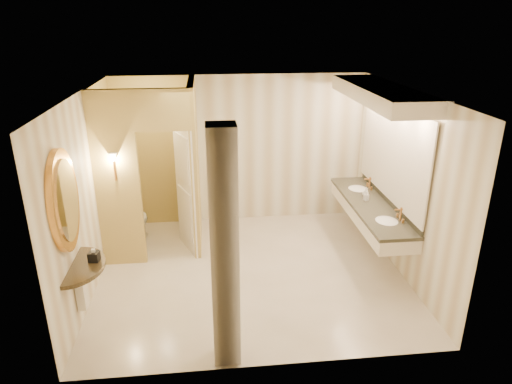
% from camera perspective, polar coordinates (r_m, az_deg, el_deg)
% --- Properties ---
extents(floor, '(4.50, 4.50, 0.00)m').
position_cam_1_polar(floor, '(7.04, -0.64, -9.93)').
color(floor, silver).
rests_on(floor, ground).
extents(ceiling, '(4.50, 4.50, 0.00)m').
position_cam_1_polar(ceiling, '(6.10, -0.75, 12.33)').
color(ceiling, silver).
rests_on(ceiling, wall_back).
extents(wall_back, '(4.50, 0.02, 2.70)m').
position_cam_1_polar(wall_back, '(8.34, -2.05, 5.27)').
color(wall_back, white).
rests_on(wall_back, floor).
extents(wall_front, '(4.50, 0.02, 2.70)m').
position_cam_1_polar(wall_front, '(4.65, 1.75, -8.38)').
color(wall_front, white).
rests_on(wall_front, floor).
extents(wall_left, '(0.02, 4.00, 2.70)m').
position_cam_1_polar(wall_left, '(6.63, -20.42, -0.39)').
color(wall_left, white).
rests_on(wall_left, floor).
extents(wall_right, '(0.02, 4.00, 2.70)m').
position_cam_1_polar(wall_right, '(7.02, 17.92, 1.09)').
color(wall_right, white).
rests_on(wall_right, floor).
extents(toilet_closet, '(1.50, 1.55, 2.70)m').
position_cam_1_polar(toilet_closet, '(7.34, -10.20, 2.98)').
color(toilet_closet, tan).
rests_on(toilet_closet, floor).
extents(wall_sconce, '(0.14, 0.14, 0.42)m').
position_cam_1_polar(wall_sconce, '(6.84, -17.39, 4.02)').
color(wall_sconce, '#BF7F3D').
rests_on(wall_sconce, toilet_closet).
extents(vanity, '(0.75, 2.63, 2.09)m').
position_cam_1_polar(vanity, '(7.18, 14.94, 4.21)').
color(vanity, white).
rests_on(vanity, floor).
extents(console_shelf, '(0.93, 0.93, 1.91)m').
position_cam_1_polar(console_shelf, '(5.69, -22.41, -4.40)').
color(console_shelf, black).
rests_on(console_shelf, floor).
extents(pillar, '(0.29, 0.29, 2.70)m').
position_cam_1_polar(pillar, '(4.78, -3.97, -7.48)').
color(pillar, white).
rests_on(pillar, floor).
extents(tissue_box, '(0.13, 0.13, 0.12)m').
position_cam_1_polar(tissue_box, '(5.87, -19.59, -7.60)').
color(tissue_box, black).
rests_on(tissue_box, console_shelf).
extents(toilet, '(0.49, 0.74, 0.70)m').
position_cam_1_polar(toilet, '(8.06, -14.89, -3.62)').
color(toilet, white).
rests_on(toilet, floor).
extents(soap_bottle_a, '(0.08, 0.09, 0.15)m').
position_cam_1_polar(soap_bottle_a, '(7.49, 13.62, -0.47)').
color(soap_bottle_a, beige).
rests_on(soap_bottle_a, vanity).
extents(soap_bottle_b, '(0.12, 0.12, 0.13)m').
position_cam_1_polar(soap_bottle_b, '(7.67, 13.53, -0.03)').
color(soap_bottle_b, silver).
rests_on(soap_bottle_b, vanity).
extents(soap_bottle_c, '(0.09, 0.09, 0.18)m').
position_cam_1_polar(soap_bottle_c, '(7.56, 13.57, -0.11)').
color(soap_bottle_c, '#C6B28C').
rests_on(soap_bottle_c, vanity).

